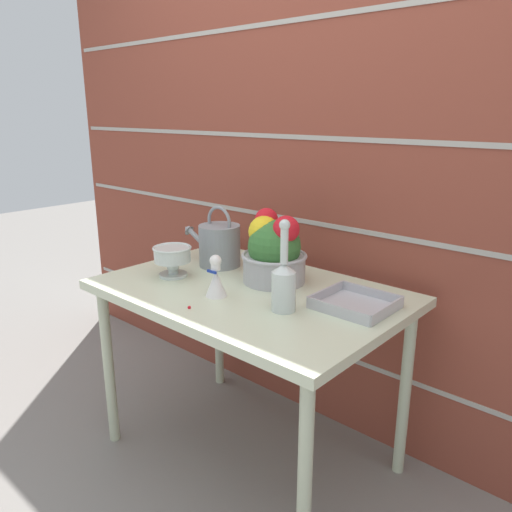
# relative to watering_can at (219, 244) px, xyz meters

# --- Properties ---
(ground_plane) EXTENTS (12.00, 12.00, 0.00)m
(ground_plane) POSITION_rel_watering_can_xyz_m (0.30, -0.13, -0.83)
(ground_plane) COLOR gray
(brick_wall) EXTENTS (3.60, 0.08, 2.20)m
(brick_wall) POSITION_rel_watering_can_xyz_m (0.30, 0.34, 0.27)
(brick_wall) COLOR brown
(brick_wall) RESTS_ON ground_plane
(patio_table) EXTENTS (1.14, 0.76, 0.74)m
(patio_table) POSITION_rel_watering_can_xyz_m (0.30, -0.13, -0.17)
(patio_table) COLOR beige
(patio_table) RESTS_ON ground_plane
(watering_can) EXTENTS (0.32, 0.18, 0.26)m
(watering_can) POSITION_rel_watering_can_xyz_m (0.00, 0.00, 0.00)
(watering_can) COLOR gray
(watering_can) RESTS_ON patio_table
(crystal_pedestal_bowl) EXTENTS (0.16, 0.16, 0.12)m
(crystal_pedestal_bowl) POSITION_rel_watering_can_xyz_m (-0.03, -0.23, -0.01)
(crystal_pedestal_bowl) COLOR silver
(crystal_pedestal_bowl) RESTS_ON patio_table
(flower_planter) EXTENTS (0.26, 0.26, 0.28)m
(flower_planter) POSITION_rel_watering_can_xyz_m (0.31, -0.01, 0.03)
(flower_planter) COLOR #ADADB2
(flower_planter) RESTS_ON patio_table
(glass_decanter) EXTENTS (0.08, 0.08, 0.31)m
(glass_decanter) POSITION_rel_watering_can_xyz_m (0.53, -0.21, 0.01)
(glass_decanter) COLOR silver
(glass_decanter) RESTS_ON patio_table
(figurine_vase) EXTENTS (0.08, 0.08, 0.16)m
(figurine_vase) POSITION_rel_watering_can_xyz_m (0.26, -0.27, -0.03)
(figurine_vase) COLOR white
(figurine_vase) RESTS_ON patio_table
(wire_tray) EXTENTS (0.25, 0.23, 0.04)m
(wire_tray) POSITION_rel_watering_can_xyz_m (0.70, -0.03, -0.08)
(wire_tray) COLOR #B7B7BC
(wire_tray) RESTS_ON patio_table
(fallen_petal) EXTENTS (0.01, 0.01, 0.01)m
(fallen_petal) POSITION_rel_watering_can_xyz_m (0.28, -0.41, -0.09)
(fallen_petal) COLOR red
(fallen_petal) RESTS_ON patio_table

